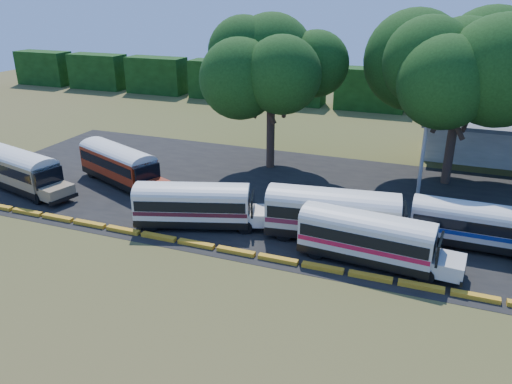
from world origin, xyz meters
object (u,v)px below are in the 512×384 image
(bus_red, at_px, (119,163))
(bus_white_red, at_px, (370,236))
(bus_cream_west, at_px, (195,203))
(bus_beige, at_px, (19,168))
(tree_west, at_px, (271,57))

(bus_red, relative_size, bus_white_red, 1.03)
(bus_red, distance_m, bus_white_red, 24.30)
(bus_red, height_order, bus_white_red, bus_red)
(bus_red, xyz_separation_m, bus_cream_west, (10.55, -5.53, -0.11))
(bus_beige, xyz_separation_m, bus_cream_west, (17.86, -1.07, -0.15))
(bus_white_red, xyz_separation_m, tree_west, (-12.20, 15.58, 8.84))
(bus_beige, distance_m, bus_red, 8.56)
(bus_beige, bearing_deg, tree_west, 50.65)
(bus_white_red, distance_m, tree_west, 21.67)
(bus_cream_west, xyz_separation_m, tree_west, (0.72, 14.78, 8.85))
(bus_beige, relative_size, bus_red, 1.04)
(bus_red, bearing_deg, tree_west, 62.20)
(bus_beige, relative_size, tree_west, 0.77)
(bus_beige, height_order, bus_white_red, bus_beige)
(bus_beige, bearing_deg, bus_white_red, 10.75)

